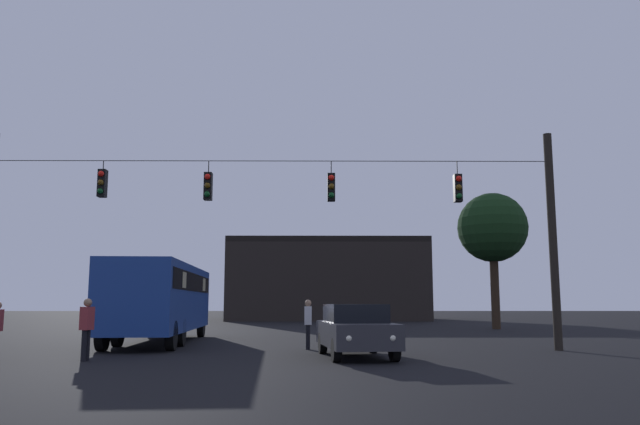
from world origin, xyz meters
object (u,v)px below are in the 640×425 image
(city_bus, at_px, (162,295))
(tree_left_silhouette, at_px, (492,228))
(pedestrian_crossing_center, at_px, (87,325))
(car_near_right, at_px, (356,329))
(pedestrian_crossing_right, at_px, (308,321))

(city_bus, distance_m, tree_left_silhouette, 21.23)
(pedestrian_crossing_center, height_order, tree_left_silhouette, tree_left_silhouette)
(tree_left_silhouette, bearing_deg, city_bus, -143.89)
(tree_left_silhouette, bearing_deg, car_near_right, -116.95)
(pedestrian_crossing_center, bearing_deg, tree_left_silhouette, 49.63)
(car_near_right, relative_size, pedestrian_crossing_center, 2.67)
(city_bus, relative_size, pedestrian_crossing_right, 6.70)
(city_bus, relative_size, pedestrian_crossing_center, 6.64)
(pedestrian_crossing_center, bearing_deg, city_bus, 89.07)
(car_near_right, xyz_separation_m, tree_left_silhouette, (9.55, 18.78, 5.21))
(pedestrian_crossing_right, relative_size, tree_left_silhouette, 0.20)
(pedestrian_crossing_center, bearing_deg, pedestrian_crossing_right, 34.58)
(pedestrian_crossing_right, bearing_deg, city_bus, 148.84)
(pedestrian_crossing_right, xyz_separation_m, tree_left_silhouette, (10.97, 15.81, 5.06))
(pedestrian_crossing_center, xyz_separation_m, pedestrian_crossing_right, (5.98, 4.12, -0.01))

